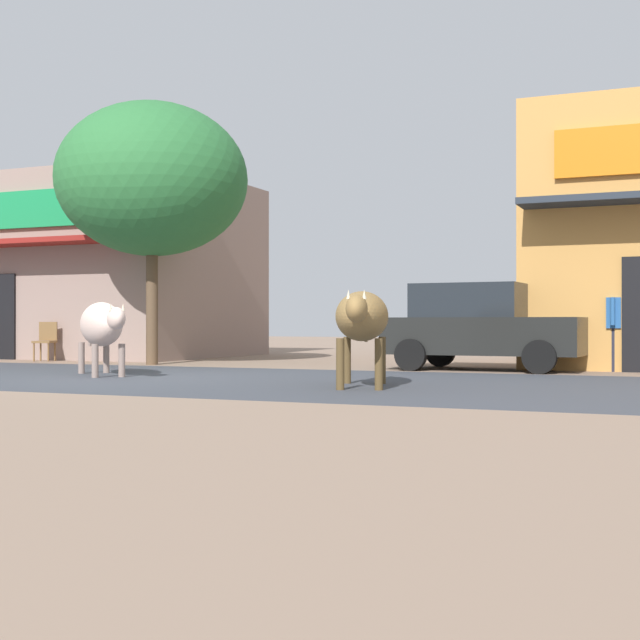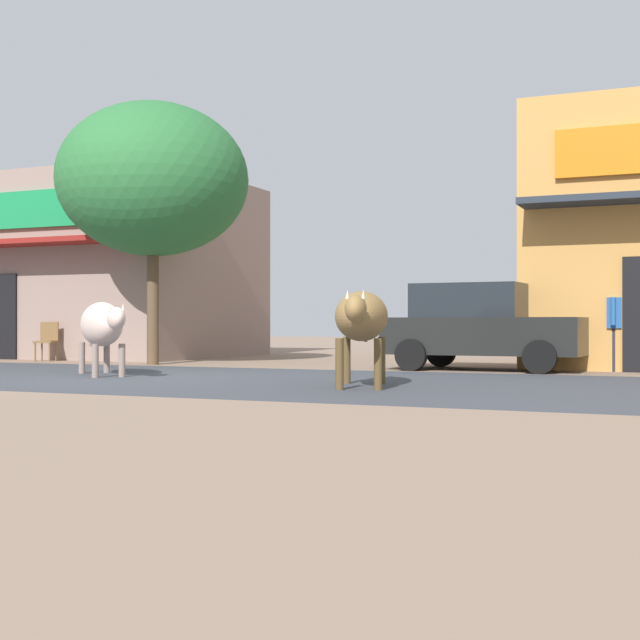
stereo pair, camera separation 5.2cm
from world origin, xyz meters
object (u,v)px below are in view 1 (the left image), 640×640
object	(u,v)px
parked_hatchback_car	(482,326)
cafe_chair_near_tree	(46,339)
roadside_tree	(152,180)
pedestrian_by_shop	(614,321)
cow_far_dark	(362,317)
cow_near_brown	(102,325)

from	to	relation	value
parked_hatchback_car	cafe_chair_near_tree	size ratio (longest dim) A/B	4.06
roadside_tree	pedestrian_by_shop	distance (m)	9.89
roadside_tree	parked_hatchback_car	size ratio (longest dim) A/B	1.50
cow_far_dark	cow_near_brown	bearing A→B (deg)	170.70
cow_near_brown	pedestrian_by_shop	world-z (taller)	pedestrian_by_shop
pedestrian_by_shop	cafe_chair_near_tree	bearing A→B (deg)	-177.57
pedestrian_by_shop	cow_near_brown	bearing A→B (deg)	-149.26
roadside_tree	cow_near_brown	bearing A→B (deg)	-68.87
roadside_tree	cafe_chair_near_tree	xyz separation A→B (m)	(-3.31, 0.56, -3.45)
parked_hatchback_car	cow_far_dark	distance (m)	5.16
roadside_tree	parked_hatchback_car	distance (m)	7.67
roadside_tree	cow_far_dark	distance (m)	8.36
cow_near_brown	pedestrian_by_shop	xyz separation A→B (m)	(7.94, 4.72, 0.06)
cow_far_dark	pedestrian_by_shop	distance (m)	6.27
parked_hatchback_car	pedestrian_by_shop	world-z (taller)	parked_hatchback_car
parked_hatchback_car	cow_near_brown	size ratio (longest dim) A/B	1.72
roadside_tree	pedestrian_by_shop	xyz separation A→B (m)	(9.34, 1.09, -3.04)
roadside_tree	pedestrian_by_shop	world-z (taller)	roadside_tree
cow_near_brown	cow_far_dark	xyz separation A→B (m)	(5.02, -0.82, 0.11)
parked_hatchback_car	cow_near_brown	world-z (taller)	parked_hatchback_car
pedestrian_by_shop	cafe_chair_near_tree	size ratio (longest dim) A/B	1.72
roadside_tree	cow_far_dark	xyz separation A→B (m)	(6.42, -4.45, -2.99)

